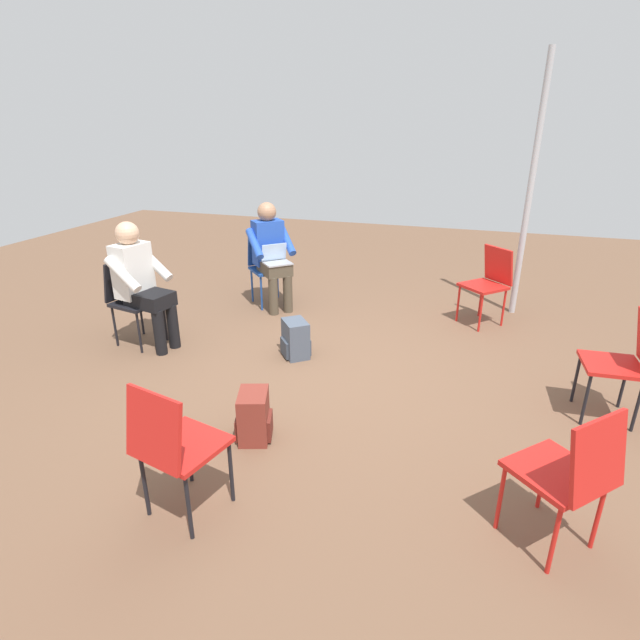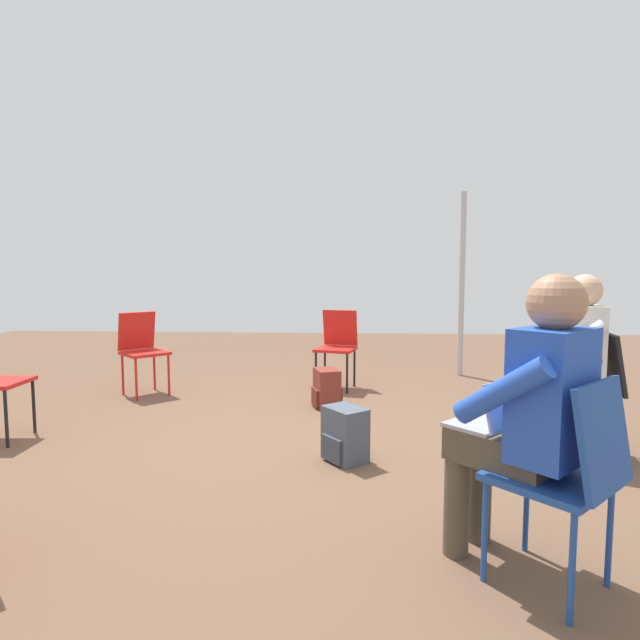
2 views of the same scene
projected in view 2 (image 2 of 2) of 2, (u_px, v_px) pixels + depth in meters
ground_plane at (290, 443)px, 3.67m from camera, size 14.00×14.00×0.00m
chair_southwest at (569, 469)px, 1.90m from camera, size 0.59×0.58×0.85m
chair_east at (337, 343)px, 5.43m from camera, size 0.52×0.48×0.85m
chair_south at (592, 385)px, 3.36m from camera, size 0.47×0.50×0.85m
chair_northeast at (142, 347)px, 5.15m from camera, size 0.58×0.58×0.85m
person_with_laptop at (528, 409)px, 2.01m from camera, size 0.64×0.64×1.24m
person_in_white at (567, 355)px, 3.39m from camera, size 0.56×0.57×1.24m
backpack_near_laptop_user at (345, 437)px, 3.31m from camera, size 0.34×0.33×0.36m
backpack_by_empty_chair at (327, 391)px, 4.65m from camera, size 0.33×0.30×0.36m
tent_pole_near at (462, 285)px, 6.05m from camera, size 0.07×0.07×2.23m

